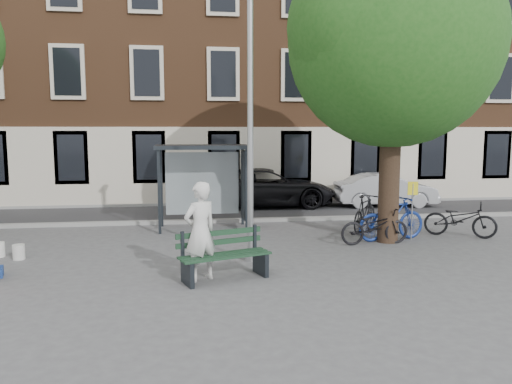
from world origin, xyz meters
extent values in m
plane|color=#4C4C4F|center=(0.00, 0.00, 0.00)|extent=(90.00, 90.00, 0.00)
cube|color=#28282B|center=(0.00, 7.00, 0.01)|extent=(40.00, 4.00, 0.01)
cube|color=gray|center=(0.00, 5.00, 0.06)|extent=(40.00, 0.25, 0.12)
cube|color=gray|center=(0.00, 9.00, 0.06)|extent=(40.00, 0.25, 0.12)
cube|color=brown|center=(0.00, 13.00, 7.00)|extent=(30.00, 8.00, 14.00)
cylinder|color=#9EA0A3|center=(0.00, 0.00, 3.00)|extent=(0.14, 0.14, 6.00)
cylinder|color=#9EA0A3|center=(0.00, 0.00, 0.12)|extent=(0.28, 0.28, 0.24)
cylinder|color=black|center=(4.00, 1.50, 1.70)|extent=(0.56, 0.56, 3.40)
sphere|color=#205319|center=(4.00, 1.50, 5.40)|extent=(5.60, 5.60, 5.60)
sphere|color=#205319|center=(4.90, 1.90, 5.90)|extent=(3.92, 3.92, 3.92)
sphere|color=#205319|center=(3.20, 1.20, 5.70)|extent=(4.20, 4.20, 4.20)
sphere|color=#205319|center=(4.20, 0.60, 6.00)|extent=(3.64, 3.64, 3.64)
cube|color=#1E2328|center=(-2.30, 3.40, 1.25)|extent=(0.08, 0.08, 2.50)
cube|color=#1E2328|center=(0.30, 3.40, 1.25)|extent=(0.08, 0.08, 2.50)
cube|color=#1E2328|center=(-2.30, 4.60, 1.25)|extent=(0.08, 0.08, 2.50)
cube|color=#1E2328|center=(0.30, 4.60, 1.25)|extent=(0.08, 0.08, 2.50)
cube|color=#1E2328|center=(-1.00, 4.00, 2.56)|extent=(2.85, 1.45, 0.12)
cube|color=#8C999E|center=(-1.00, 4.60, 1.38)|extent=(2.34, 0.04, 2.00)
cube|color=#1E2328|center=(0.30, 4.00, 1.38)|extent=(0.12, 1.14, 2.12)
cube|color=#D84C19|center=(0.37, 4.00, 1.38)|extent=(0.02, 0.90, 1.62)
imported|color=silver|center=(-1.20, -1.38, 1.02)|extent=(0.89, 0.82, 2.04)
cube|color=#1E2328|center=(-1.47, -1.69, 0.25)|extent=(0.28, 0.60, 0.49)
cube|color=#1E2328|center=(0.08, -1.16, 0.25)|extent=(0.28, 0.60, 0.49)
cube|color=#193823|center=(-0.63, -1.61, 0.51)|extent=(1.85, 0.75, 0.04)
cube|color=#193823|center=(-0.70, -1.43, 0.51)|extent=(1.85, 0.75, 0.04)
cube|color=#193823|center=(-0.76, -1.24, 0.51)|extent=(1.85, 0.75, 0.04)
cube|color=#193823|center=(-0.80, -1.14, 0.73)|extent=(1.82, 0.68, 0.11)
cube|color=#193823|center=(-0.80, -1.14, 0.93)|extent=(1.82, 0.68, 0.11)
imported|color=black|center=(3.53, 1.26, 0.50)|extent=(1.93, 0.76, 1.00)
imported|color=navy|center=(4.18, 1.66, 0.63)|extent=(2.16, 1.00, 1.25)
imported|color=black|center=(6.34, 1.86, 0.52)|extent=(2.05, 1.61, 1.04)
imported|color=black|center=(3.88, 2.99, 0.56)|extent=(1.58, 1.80, 1.13)
imported|color=black|center=(1.69, 8.40, 0.77)|extent=(5.58, 2.62, 1.54)
imported|color=#B3B5BB|center=(6.45, 7.74, 0.67)|extent=(4.12, 1.63, 1.33)
cylinder|color=silver|center=(-5.48, 0.85, 0.18)|extent=(0.33, 0.33, 0.36)
cylinder|color=#9EA0A3|center=(4.77, 1.66, 0.80)|extent=(0.04, 0.04, 1.59)
cube|color=yellow|center=(4.77, 1.66, 1.46)|extent=(0.28, 0.07, 0.37)
camera|label=1|loc=(-1.39, -11.43, 3.07)|focal=35.00mm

